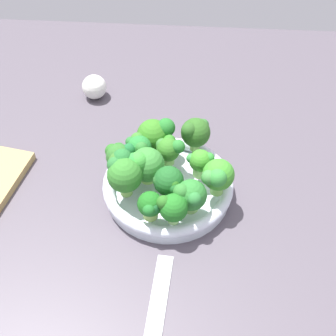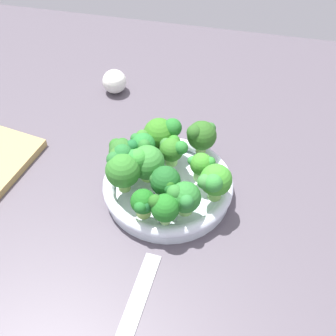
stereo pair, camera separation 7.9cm
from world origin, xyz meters
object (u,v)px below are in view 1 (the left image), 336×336
Objects in this scene: broccoli_floret_1 at (156,134)px; broccoli_floret_3 at (169,182)px; broccoli_floret_6 at (190,196)px; broccoli_floret_11 at (119,155)px; bowl at (168,186)px; broccoli_floret_0 at (149,206)px; broccoli_floret_9 at (169,149)px; broccoli_floret_2 at (200,162)px; broccoli_floret_4 at (139,148)px; broccoli_floret_10 at (144,165)px; broccoli_floret_7 at (218,176)px; broccoli_floret_5 at (123,171)px; garlic_bulb at (94,87)px; broccoli_floret_12 at (173,207)px; broccoli_floret_8 at (195,132)px.

broccoli_floret_3 is at bearing 15.22° from broccoli_floret_1.
broccoli_floret_6 reaches higher than broccoli_floret_11.
broccoli_floret_0 is at bearing -15.34° from bowl.
broccoli_floret_2 is at bearing 65.37° from broccoli_floret_9.
broccoli_floret_3 is 1.05× the size of broccoli_floret_4.
broccoli_floret_7 is at bearing 82.03° from broccoli_floret_10.
broccoli_floret_3 is 10.99cm from broccoli_floret_11.
broccoli_floret_5 is 10.52cm from broccoli_floret_9.
broccoli_floret_10 reaches higher than broccoli_floret_9.
bowl is 3.70× the size of broccoli_floret_3.
broccoli_floret_5 is at bearing -22.13° from broccoli_floret_1.
broccoli_floret_0 is at bearing 1.58° from broccoli_floret_1.
broccoli_floret_2 is (-1.71, 5.66, 5.13)cm from bowl.
broccoli_floret_11 is (6.13, -6.05, -0.14)cm from broccoli_floret_1.
broccoli_floret_5 reaches higher than broccoli_floret_7.
broccoli_floret_1 is at bearing -126.23° from broccoli_floret_2.
broccoli_floret_9 is 30.54cm from garlic_bulb.
broccoli_floret_9 is (-2.68, -5.84, 0.25)cm from broccoli_floret_2.
broccoli_floret_5 is at bearing 17.08° from broccoli_floret_11.
broccoli_floret_7 is 18.09cm from broccoli_floret_11.
broccoli_floret_2 is at bearing 142.37° from broccoli_floret_0.
broccoli_floret_4 is at bearing -137.17° from broccoli_floret_6.
broccoli_floret_6 is 0.87× the size of broccoli_floret_7.
broccoli_floret_2 is (-10.44, 8.05, 0.22)cm from broccoli_floret_0.
broccoli_floret_0 is 16.70cm from broccoli_floret_1.
broccoli_floret_1 reaches higher than garlic_bulb.
broccoli_floret_9 is 1.01× the size of broccoli_floret_12.
broccoli_floret_5 is at bearing -66.78° from bowl.
broccoli_floret_1 is at bearing 144.77° from broccoli_floret_4.
broccoli_floret_7 is (10.47, 11.50, 0.60)cm from broccoli_floret_1.
broccoli_floret_10 is (-1.79, -12.80, -0.15)cm from broccoli_floret_7.
garlic_bulb is (-23.70, -18.71, -4.55)cm from broccoli_floret_9.
broccoli_floret_5 reaches higher than broccoli_floret_1.
broccoli_floret_12 is at bearing -20.80° from broccoli_floret_2.
garlic_bulb is at bearing -151.08° from broccoli_floret_4.
broccoli_floret_3 reaches higher than broccoli_floret_9.
broccoli_floret_6 is at bearing -48.57° from broccoli_floret_7.
broccoli_floret_4 is at bearing -125.82° from bowl.
broccoli_floret_4 is 0.83× the size of broccoli_floret_10.
broccoli_floret_5 reaches higher than broccoli_floret_4.
broccoli_floret_1 is 10.56cm from broccoli_floret_2.
broccoli_floret_3 is at bearing -42.48° from broccoli_floret_2.
broccoli_floret_0 is at bearing 24.14° from garlic_bulb.
bowl is at bearing 54.18° from broccoli_floret_4.
broccoli_floret_9 reaches higher than garlic_bulb.
broccoli_floret_4 is at bearing -67.09° from broccoli_floret_8.
broccoli_floret_9 is at bearing 142.24° from broccoli_floret_10.
broccoli_floret_8 is at bearing 49.75° from garlic_bulb.
broccoli_floret_5 is (-0.86, -7.78, 1.19)cm from broccoli_floret_3.
broccoli_floret_5 is at bearing -45.93° from broccoli_floret_8.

